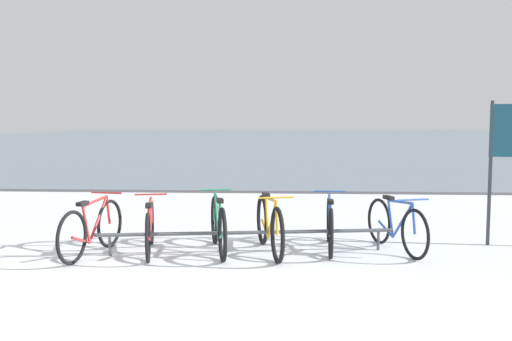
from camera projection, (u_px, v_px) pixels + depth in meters
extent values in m
cube|color=slate|center=(279.00, 136.00, 68.69)|extent=(80.00, 110.00, 0.08)
cube|color=#47474C|center=(242.00, 193.00, 14.00)|extent=(80.00, 0.50, 0.05)
cylinder|color=#4C5156|center=(247.00, 233.00, 7.48)|extent=(4.04, 0.65, 0.05)
cylinder|color=#4C5156|center=(110.00, 245.00, 7.33)|extent=(0.04, 0.04, 0.28)
cylinder|color=#4C5156|center=(378.00, 240.00, 7.65)|extent=(0.04, 0.04, 0.28)
torus|color=black|center=(110.00, 224.00, 7.81)|extent=(0.16, 0.68, 0.68)
torus|color=black|center=(72.00, 238.00, 6.86)|extent=(0.16, 0.68, 0.68)
cylinder|color=#B22D2D|center=(98.00, 219.00, 7.49)|extent=(0.12, 0.51, 0.58)
cylinder|color=#B22D2D|center=(86.00, 225.00, 7.19)|extent=(0.07, 0.18, 0.51)
cylinder|color=#B22D2D|center=(95.00, 201.00, 7.40)|extent=(0.14, 0.63, 0.08)
cylinder|color=#B22D2D|center=(81.00, 240.00, 7.07)|extent=(0.11, 0.43, 0.19)
cylinder|color=#B22D2D|center=(108.00, 210.00, 7.76)|extent=(0.05, 0.11, 0.41)
cube|color=black|center=(83.00, 203.00, 7.09)|extent=(0.11, 0.21, 0.05)
cylinder|color=#B22D2D|center=(106.00, 193.00, 7.70)|extent=(0.46, 0.10, 0.02)
torus|color=black|center=(152.00, 222.00, 8.01)|extent=(0.17, 0.64, 0.64)
torus|color=black|center=(148.00, 238.00, 6.96)|extent=(0.17, 0.64, 0.64)
cylinder|color=#B22D2D|center=(150.00, 219.00, 7.66)|extent=(0.15, 0.55, 0.54)
cylinder|color=#B22D2D|center=(149.00, 225.00, 7.32)|extent=(0.07, 0.20, 0.48)
cylinder|color=#B22D2D|center=(150.00, 203.00, 7.56)|extent=(0.17, 0.69, 0.08)
cylinder|color=#B22D2D|center=(149.00, 239.00, 7.19)|extent=(0.13, 0.46, 0.18)
cylinder|color=#B22D2D|center=(151.00, 210.00, 7.96)|extent=(0.06, 0.12, 0.38)
cube|color=black|center=(149.00, 205.00, 7.22)|extent=(0.12, 0.21, 0.05)
cylinder|color=#B22D2D|center=(151.00, 194.00, 7.90)|extent=(0.46, 0.12, 0.02)
torus|color=black|center=(215.00, 220.00, 8.03)|extent=(0.21, 0.70, 0.70)
torus|color=black|center=(222.00, 235.00, 6.99)|extent=(0.21, 0.70, 0.70)
cylinder|color=#2D8C60|center=(217.00, 216.00, 7.68)|extent=(0.16, 0.55, 0.59)
cylinder|color=#2D8C60|center=(219.00, 222.00, 7.35)|extent=(0.08, 0.20, 0.53)
cylinder|color=#2D8C60|center=(217.00, 198.00, 7.58)|extent=(0.19, 0.68, 0.08)
cylinder|color=#2D8C60|center=(221.00, 237.00, 7.22)|extent=(0.14, 0.46, 0.19)
cylinder|color=#2D8C60|center=(215.00, 207.00, 7.97)|extent=(0.06, 0.12, 0.41)
cube|color=black|center=(220.00, 201.00, 7.24)|extent=(0.12, 0.21, 0.05)
cylinder|color=#2D8C60|center=(215.00, 190.00, 7.91)|extent=(0.45, 0.13, 0.02)
torus|color=black|center=(277.00, 235.00, 6.92)|extent=(0.21, 0.72, 0.72)
torus|color=black|center=(262.00, 220.00, 8.00)|extent=(0.21, 0.72, 0.72)
cylinder|color=gold|center=(272.00, 220.00, 7.26)|extent=(0.16, 0.57, 0.60)
cylinder|color=gold|center=(267.00, 217.00, 7.61)|extent=(0.08, 0.20, 0.54)
cylinder|color=gold|center=(271.00, 200.00, 7.32)|extent=(0.19, 0.71, 0.09)
cylinder|color=gold|center=(265.00, 228.00, 7.78)|extent=(0.14, 0.48, 0.20)
cylinder|color=gold|center=(277.00, 218.00, 6.94)|extent=(0.06, 0.12, 0.42)
cube|color=black|center=(266.00, 195.00, 7.67)|extent=(0.12, 0.21, 0.05)
cylinder|color=gold|center=(276.00, 198.00, 6.96)|extent=(0.45, 0.12, 0.02)
torus|color=black|center=(329.00, 220.00, 8.17)|extent=(0.08, 0.67, 0.66)
torus|color=black|center=(331.00, 233.00, 7.16)|extent=(0.08, 0.67, 0.66)
cylinder|color=#3359B2|center=(330.00, 216.00, 7.83)|extent=(0.06, 0.54, 0.56)
cylinder|color=#3359B2|center=(330.00, 221.00, 7.51)|extent=(0.04, 0.19, 0.50)
cylinder|color=#3359B2|center=(330.00, 199.00, 7.74)|extent=(0.07, 0.67, 0.08)
cylinder|color=#3359B2|center=(330.00, 236.00, 7.38)|extent=(0.06, 0.45, 0.18)
cylinder|color=#3359B2|center=(329.00, 207.00, 8.12)|extent=(0.04, 0.11, 0.39)
cube|color=black|center=(331.00, 202.00, 7.41)|extent=(0.09, 0.20, 0.05)
cylinder|color=#3359B2|center=(329.00, 191.00, 8.06)|extent=(0.46, 0.05, 0.02)
torus|color=black|center=(415.00, 234.00, 7.10)|extent=(0.25, 0.65, 0.67)
torus|color=black|center=(379.00, 221.00, 8.04)|extent=(0.25, 0.65, 0.67)
cylinder|color=#3359B2|center=(402.00, 221.00, 7.40)|extent=(0.20, 0.50, 0.56)
cylinder|color=#3359B2|center=(391.00, 219.00, 7.70)|extent=(0.09, 0.18, 0.50)
cylinder|color=#3359B2|center=(400.00, 202.00, 7.45)|extent=(0.24, 0.62, 0.08)
cylinder|color=#3359B2|center=(386.00, 229.00, 7.85)|extent=(0.17, 0.42, 0.18)
cylinder|color=#3359B2|center=(414.00, 219.00, 7.12)|extent=(0.07, 0.11, 0.40)
cube|color=black|center=(389.00, 198.00, 7.75)|extent=(0.14, 0.22, 0.05)
cylinder|color=#3359B2|center=(413.00, 200.00, 7.13)|extent=(0.44, 0.17, 0.02)
cylinder|color=#33383D|center=(490.00, 173.00, 7.90)|extent=(0.05, 0.05, 2.08)
cube|color=navy|center=(510.00, 131.00, 7.80)|extent=(0.55, 0.10, 0.75)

